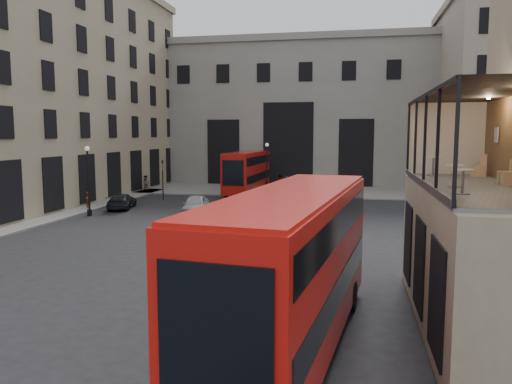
% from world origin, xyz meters
% --- Properties ---
extents(ground, '(140.00, 140.00, 0.00)m').
position_xyz_m(ground, '(0.00, 0.00, 0.00)').
color(ground, black).
rests_on(ground, ground).
extents(host_frontage, '(3.00, 11.00, 4.50)m').
position_xyz_m(host_frontage, '(6.50, 0.00, 2.25)').
color(host_frontage, tan).
rests_on(host_frontage, ground).
extents(cafe_floor, '(3.00, 10.00, 0.10)m').
position_xyz_m(cafe_floor, '(6.50, 0.00, 4.55)').
color(cafe_floor, slate).
rests_on(cafe_floor, host_frontage).
extents(gateway, '(35.00, 10.60, 18.00)m').
position_xyz_m(gateway, '(-5.00, 47.99, 9.39)').
color(gateway, gray).
rests_on(gateway, ground).
extents(pavement_far, '(40.00, 12.00, 0.12)m').
position_xyz_m(pavement_far, '(-6.00, 38.00, 0.06)').
color(pavement_far, slate).
rests_on(pavement_far, ground).
extents(traffic_light_near, '(0.16, 0.20, 3.80)m').
position_xyz_m(traffic_light_near, '(-1.00, 12.00, 2.42)').
color(traffic_light_near, black).
rests_on(traffic_light_near, ground).
extents(traffic_light_far, '(0.16, 0.20, 3.80)m').
position_xyz_m(traffic_light_far, '(-15.00, 28.00, 2.42)').
color(traffic_light_far, black).
rests_on(traffic_light_far, ground).
extents(street_lamp_a, '(0.36, 0.36, 5.33)m').
position_xyz_m(street_lamp_a, '(-17.00, 18.00, 2.39)').
color(street_lamp_a, black).
rests_on(street_lamp_a, ground).
extents(street_lamp_b, '(0.36, 0.36, 5.33)m').
position_xyz_m(street_lamp_b, '(-6.00, 34.00, 2.39)').
color(street_lamp_b, black).
rests_on(street_lamp_b, ground).
extents(bus_near, '(4.02, 11.88, 4.65)m').
position_xyz_m(bus_near, '(1.19, -2.69, 2.61)').
color(bus_near, red).
rests_on(bus_near, ground).
extents(bus_far, '(2.89, 11.10, 4.40)m').
position_xyz_m(bus_far, '(-8.16, 34.40, 2.47)').
color(bus_far, '#A8120B').
rests_on(bus_far, ground).
extents(car_a, '(2.57, 4.75, 1.53)m').
position_xyz_m(car_a, '(-9.16, 20.04, 0.77)').
color(car_a, '#9DA1A5').
rests_on(car_a, ground).
extents(car_b, '(2.36, 4.39, 1.37)m').
position_xyz_m(car_b, '(-2.73, 22.94, 0.69)').
color(car_b, '#AD260A').
rests_on(car_b, ground).
extents(car_c, '(2.79, 4.74, 1.29)m').
position_xyz_m(car_c, '(-16.24, 21.89, 0.64)').
color(car_c, black).
rests_on(car_c, ground).
extents(bicycle, '(1.88, 1.20, 0.93)m').
position_xyz_m(bicycle, '(-4.79, 8.79, 0.47)').
color(bicycle, gray).
rests_on(bicycle, ground).
extents(cyclist, '(0.46, 0.70, 1.93)m').
position_xyz_m(cyclist, '(-2.46, 10.55, 0.97)').
color(cyclist, '#BBDD17').
rests_on(cyclist, ground).
extents(pedestrian_a, '(0.93, 0.74, 1.87)m').
position_xyz_m(pedestrian_a, '(-18.88, 32.94, 0.93)').
color(pedestrian_a, gray).
rests_on(pedestrian_a, ground).
extents(pedestrian_b, '(1.46, 1.37, 1.98)m').
position_xyz_m(pedestrian_b, '(-9.57, 35.00, 0.99)').
color(pedestrian_b, gray).
rests_on(pedestrian_b, ground).
extents(pedestrian_c, '(1.20, 1.00, 1.92)m').
position_xyz_m(pedestrian_c, '(-4.89, 35.92, 0.96)').
color(pedestrian_c, gray).
rests_on(pedestrian_c, ground).
extents(pedestrian_d, '(1.00, 1.04, 1.80)m').
position_xyz_m(pedestrian_d, '(1.22, 29.92, 0.90)').
color(pedestrian_d, gray).
rests_on(pedestrian_d, ground).
extents(pedestrian_e, '(0.41, 0.61, 1.64)m').
position_xyz_m(pedestrian_e, '(-18.92, 21.15, 0.82)').
color(pedestrian_e, gray).
rests_on(pedestrian_e, ground).
extents(cafe_table_near, '(0.55, 0.55, 0.68)m').
position_xyz_m(cafe_table_near, '(5.74, -2.20, 5.05)').
color(cafe_table_near, white).
rests_on(cafe_table_near, cafe_floor).
extents(cafe_table_mid, '(0.55, 0.55, 0.69)m').
position_xyz_m(cafe_table_mid, '(5.89, -0.29, 5.06)').
color(cafe_table_mid, silver).
rests_on(cafe_table_mid, cafe_floor).
extents(cafe_table_far, '(0.61, 0.61, 0.76)m').
position_xyz_m(cafe_table_far, '(5.85, 3.85, 5.10)').
color(cafe_table_far, silver).
rests_on(cafe_table_far, cafe_floor).
extents(cafe_chair_b, '(0.45, 0.45, 0.86)m').
position_xyz_m(cafe_chair_b, '(7.66, 0.35, 4.86)').
color(cafe_chair_b, tan).
rests_on(cafe_chair_b, cafe_floor).
extents(cafe_chair_c, '(0.45, 0.45, 0.80)m').
position_xyz_m(cafe_chair_c, '(7.66, 0.95, 4.84)').
color(cafe_chair_c, tan).
rests_on(cafe_chair_c, cafe_floor).
extents(cafe_chair_d, '(0.52, 0.52, 0.87)m').
position_xyz_m(cafe_chair_d, '(7.53, 3.87, 4.86)').
color(cafe_chair_d, tan).
rests_on(cafe_chair_d, cafe_floor).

